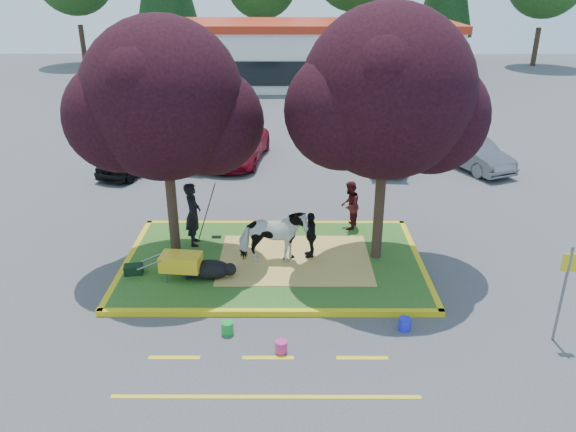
{
  "coord_description": "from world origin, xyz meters",
  "views": [
    {
      "loc": [
        0.45,
        -13.94,
        7.51
      ],
      "look_at": [
        0.41,
        0.5,
        1.26
      ],
      "focal_mm": 35.0,
      "sensor_mm": 36.0,
      "label": 1
    }
  ],
  "objects_px": {
    "bucket_green": "(227,328)",
    "car_black": "(133,157)",
    "wheelbarrow": "(181,262)",
    "car_silver": "(204,149)",
    "cow": "(273,237)",
    "bucket_pink": "(281,347)",
    "calf": "(210,269)",
    "sign_post": "(565,285)",
    "bucket_blue": "(405,324)",
    "handler": "(193,214)"
  },
  "relations": [
    {
      "from": "sign_post",
      "to": "bucket_green",
      "type": "distance_m",
      "value": 7.39
    },
    {
      "from": "wheelbarrow",
      "to": "bucket_pink",
      "type": "height_order",
      "value": "wheelbarrow"
    },
    {
      "from": "handler",
      "to": "car_black",
      "type": "relative_size",
      "value": 0.52
    },
    {
      "from": "cow",
      "to": "car_silver",
      "type": "xyz_separation_m",
      "value": [
        -3.22,
        9.42,
        -0.33
      ]
    },
    {
      "from": "cow",
      "to": "sign_post",
      "type": "height_order",
      "value": "sign_post"
    },
    {
      "from": "handler",
      "to": "car_silver",
      "type": "bearing_deg",
      "value": 0.14
    },
    {
      "from": "bucket_blue",
      "to": "calf",
      "type": "bearing_deg",
      "value": 155.77
    },
    {
      "from": "handler",
      "to": "car_silver",
      "type": "relative_size",
      "value": 0.52
    },
    {
      "from": "car_silver",
      "to": "cow",
      "type": "bearing_deg",
      "value": 121.02
    },
    {
      "from": "calf",
      "to": "wheelbarrow",
      "type": "distance_m",
      "value": 0.75
    },
    {
      "from": "cow",
      "to": "bucket_blue",
      "type": "xyz_separation_m",
      "value": [
        3.09,
        -2.98,
        -0.78
      ]
    },
    {
      "from": "bucket_green",
      "to": "calf",
      "type": "bearing_deg",
      "value": 106.78
    },
    {
      "from": "cow",
      "to": "car_black",
      "type": "height_order",
      "value": "cow"
    },
    {
      "from": "wheelbarrow",
      "to": "bucket_pink",
      "type": "xyz_separation_m",
      "value": [
        2.63,
        -2.91,
        -0.49
      ]
    },
    {
      "from": "bucket_pink",
      "to": "cow",
      "type": "bearing_deg",
      "value": 94.12
    },
    {
      "from": "wheelbarrow",
      "to": "bucket_green",
      "type": "height_order",
      "value": "wheelbarrow"
    },
    {
      "from": "bucket_green",
      "to": "car_black",
      "type": "bearing_deg",
      "value": 113.84
    },
    {
      "from": "sign_post",
      "to": "car_black",
      "type": "distance_m",
      "value": 16.83
    },
    {
      "from": "handler",
      "to": "car_black",
      "type": "xyz_separation_m",
      "value": [
        -3.59,
        6.97,
        -0.48
      ]
    },
    {
      "from": "calf",
      "to": "bucket_pink",
      "type": "height_order",
      "value": "calf"
    },
    {
      "from": "sign_post",
      "to": "bucket_pink",
      "type": "bearing_deg",
      "value": -171.4
    },
    {
      "from": "cow",
      "to": "bucket_pink",
      "type": "distance_m",
      "value": 3.91
    },
    {
      "from": "bucket_green",
      "to": "car_silver",
      "type": "bearing_deg",
      "value": 100.22
    },
    {
      "from": "bucket_pink",
      "to": "wheelbarrow",
      "type": "bearing_deg",
      "value": 132.02
    },
    {
      "from": "handler",
      "to": "bucket_green",
      "type": "relative_size",
      "value": 6.34
    },
    {
      "from": "bucket_green",
      "to": "bucket_pink",
      "type": "distance_m",
      "value": 1.4
    },
    {
      "from": "bucket_green",
      "to": "car_silver",
      "type": "xyz_separation_m",
      "value": [
        -2.27,
        12.57,
        0.46
      ]
    },
    {
      "from": "cow",
      "to": "car_black",
      "type": "bearing_deg",
      "value": 31.47
    },
    {
      "from": "wheelbarrow",
      "to": "car_black",
      "type": "xyz_separation_m",
      "value": [
        -3.59,
        9.05,
        -0.01
      ]
    },
    {
      "from": "cow",
      "to": "bucket_green",
      "type": "bearing_deg",
      "value": 158.57
    },
    {
      "from": "bucket_green",
      "to": "bucket_blue",
      "type": "height_order",
      "value": "same"
    },
    {
      "from": "wheelbarrow",
      "to": "sign_post",
      "type": "bearing_deg",
      "value": -9.23
    },
    {
      "from": "bucket_pink",
      "to": "bucket_blue",
      "type": "bearing_deg",
      "value": 16.69
    },
    {
      "from": "car_black",
      "to": "handler",
      "type": "bearing_deg",
      "value": -42.66
    },
    {
      "from": "bucket_green",
      "to": "car_silver",
      "type": "height_order",
      "value": "car_silver"
    },
    {
      "from": "wheelbarrow",
      "to": "car_silver",
      "type": "xyz_separation_m",
      "value": [
        -0.87,
        10.33,
        -0.03
      ]
    },
    {
      "from": "bucket_pink",
      "to": "car_black",
      "type": "xyz_separation_m",
      "value": [
        -6.21,
        11.97,
        0.49
      ]
    },
    {
      "from": "bucket_pink",
      "to": "car_black",
      "type": "height_order",
      "value": "car_black"
    },
    {
      "from": "bucket_pink",
      "to": "car_black",
      "type": "distance_m",
      "value": 13.49
    },
    {
      "from": "bucket_green",
      "to": "sign_post",
      "type": "bearing_deg",
      "value": -1.64
    },
    {
      "from": "calf",
      "to": "bucket_pink",
      "type": "relative_size",
      "value": 4.03
    },
    {
      "from": "cow",
      "to": "handler",
      "type": "distance_m",
      "value": 2.63
    },
    {
      "from": "bucket_green",
      "to": "car_black",
      "type": "height_order",
      "value": "car_black"
    },
    {
      "from": "car_black",
      "to": "car_silver",
      "type": "height_order",
      "value": "car_black"
    },
    {
      "from": "cow",
      "to": "wheelbarrow",
      "type": "relative_size",
      "value": 0.99
    },
    {
      "from": "handler",
      "to": "bucket_pink",
      "type": "bearing_deg",
      "value": -158.13
    },
    {
      "from": "bucket_green",
      "to": "bucket_pink",
      "type": "height_order",
      "value": "bucket_green"
    },
    {
      "from": "calf",
      "to": "wheelbarrow",
      "type": "xyz_separation_m",
      "value": [
        -0.71,
        -0.06,
        0.24
      ]
    },
    {
      "from": "calf",
      "to": "bucket_blue",
      "type": "xyz_separation_m",
      "value": [
        4.73,
        -2.13,
        -0.24
      ]
    },
    {
      "from": "sign_post",
      "to": "bucket_pink",
      "type": "xyz_separation_m",
      "value": [
        -6.06,
        -0.47,
        -1.27
      ]
    }
  ]
}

